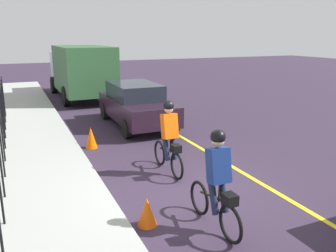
{
  "coord_description": "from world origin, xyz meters",
  "views": [
    {
      "loc": [
        -6.29,
        3.43,
        3.33
      ],
      "look_at": [
        1.89,
        -0.22,
        1.0
      ],
      "focal_mm": 37.5,
      "sensor_mm": 36.0,
      "label": 1
    }
  ],
  "objects_px": {
    "box_truck_background": "(81,69)",
    "traffic_cone_near": "(91,138)",
    "cyclist_lead": "(169,138)",
    "cyclist_follow": "(217,181)",
    "traffic_cone_far": "(147,212)",
    "parked_sedan_rear": "(136,104)"
  },
  "relations": [
    {
      "from": "box_truck_background",
      "to": "traffic_cone_near",
      "type": "distance_m",
      "value": 9.02
    },
    {
      "from": "cyclist_lead",
      "to": "cyclist_follow",
      "type": "bearing_deg",
      "value": 173.2
    },
    {
      "from": "cyclist_lead",
      "to": "traffic_cone_far",
      "type": "relative_size",
      "value": 3.38
    },
    {
      "from": "traffic_cone_near",
      "to": "parked_sedan_rear",
      "type": "bearing_deg",
      "value": -46.06
    },
    {
      "from": "cyclist_lead",
      "to": "cyclist_follow",
      "type": "height_order",
      "value": "same"
    },
    {
      "from": "parked_sedan_rear",
      "to": "box_truck_background",
      "type": "xyz_separation_m",
      "value": [
        6.75,
        0.77,
        0.73
      ]
    },
    {
      "from": "cyclist_lead",
      "to": "traffic_cone_far",
      "type": "xyz_separation_m",
      "value": [
        -2.12,
        1.39,
        -0.64
      ]
    },
    {
      "from": "cyclist_lead",
      "to": "traffic_cone_near",
      "type": "height_order",
      "value": "cyclist_lead"
    },
    {
      "from": "cyclist_follow",
      "to": "parked_sedan_rear",
      "type": "distance_m",
      "value": 7.66
    },
    {
      "from": "cyclist_follow",
      "to": "cyclist_lead",
      "type": "bearing_deg",
      "value": -6.8
    },
    {
      "from": "cyclist_follow",
      "to": "traffic_cone_far",
      "type": "relative_size",
      "value": 3.38
    },
    {
      "from": "traffic_cone_near",
      "to": "box_truck_background",
      "type": "bearing_deg",
      "value": -8.91
    },
    {
      "from": "parked_sedan_rear",
      "to": "box_truck_background",
      "type": "height_order",
      "value": "box_truck_background"
    },
    {
      "from": "traffic_cone_near",
      "to": "traffic_cone_far",
      "type": "distance_m",
      "value": 4.89
    },
    {
      "from": "cyclist_lead",
      "to": "parked_sedan_rear",
      "type": "bearing_deg",
      "value": -9.52
    },
    {
      "from": "parked_sedan_rear",
      "to": "traffic_cone_far",
      "type": "bearing_deg",
      "value": -17.32
    },
    {
      "from": "cyclist_lead",
      "to": "box_truck_background",
      "type": "height_order",
      "value": "box_truck_background"
    },
    {
      "from": "parked_sedan_rear",
      "to": "traffic_cone_near",
      "type": "relative_size",
      "value": 6.83
    },
    {
      "from": "cyclist_lead",
      "to": "traffic_cone_near",
      "type": "relative_size",
      "value": 2.83
    },
    {
      "from": "parked_sedan_rear",
      "to": "traffic_cone_far",
      "type": "height_order",
      "value": "parked_sedan_rear"
    },
    {
      "from": "cyclist_follow",
      "to": "parked_sedan_rear",
      "type": "xyz_separation_m",
      "value": [
        7.57,
        -1.13,
        -0.09
      ]
    },
    {
      "from": "cyclist_lead",
      "to": "traffic_cone_near",
      "type": "xyz_separation_m",
      "value": [
        2.77,
        1.35,
        -0.59
      ]
    }
  ]
}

